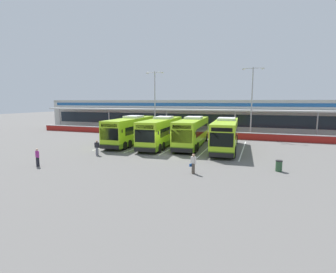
{
  "coord_description": "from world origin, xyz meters",
  "views": [
    {
      "loc": [
        10.05,
        -25.7,
        5.81
      ],
      "look_at": [
        -0.13,
        3.0,
        1.6
      ],
      "focal_mm": 27.46,
      "sensor_mm": 36.0,
      "label": 1
    }
  ],
  "objects_px": {
    "pedestrian_with_handbag": "(193,163)",
    "coach_bus_centre": "(192,132)",
    "lamp_post_west": "(155,98)",
    "coach_bus_left_centre": "(161,132)",
    "pedestrian_in_dark_coat": "(37,157)",
    "pedestrian_child": "(97,147)",
    "coach_bus_right_centre": "(225,135)",
    "coach_bus_leftmost": "(131,131)",
    "litter_bin": "(279,166)",
    "lamp_post_centre": "(252,98)"
  },
  "relations": [
    {
      "from": "coach_bus_leftmost",
      "to": "pedestrian_child",
      "type": "relative_size",
      "value": 7.58
    },
    {
      "from": "coach_bus_leftmost",
      "to": "coach_bus_right_centre",
      "type": "distance_m",
      "value": 12.76
    },
    {
      "from": "pedestrian_child",
      "to": "lamp_post_west",
      "type": "distance_m",
      "value": 20.69
    },
    {
      "from": "coach_bus_leftmost",
      "to": "litter_bin",
      "type": "bearing_deg",
      "value": -25.12
    },
    {
      "from": "coach_bus_left_centre",
      "to": "lamp_post_west",
      "type": "bearing_deg",
      "value": 116.03
    },
    {
      "from": "coach_bus_centre",
      "to": "pedestrian_child",
      "type": "bearing_deg",
      "value": -132.23
    },
    {
      "from": "pedestrian_with_handbag",
      "to": "pedestrian_child",
      "type": "relative_size",
      "value": 1.0
    },
    {
      "from": "pedestrian_with_handbag",
      "to": "pedestrian_child",
      "type": "height_order",
      "value": "same"
    },
    {
      "from": "coach_bus_right_centre",
      "to": "pedestrian_child",
      "type": "relative_size",
      "value": 7.58
    },
    {
      "from": "coach_bus_left_centre",
      "to": "pedestrian_child",
      "type": "distance_m",
      "value": 9.17
    },
    {
      "from": "pedestrian_in_dark_coat",
      "to": "litter_bin",
      "type": "xyz_separation_m",
      "value": [
        20.29,
        5.43,
        -0.41
      ]
    },
    {
      "from": "coach_bus_left_centre",
      "to": "litter_bin",
      "type": "height_order",
      "value": "coach_bus_left_centre"
    },
    {
      "from": "coach_bus_leftmost",
      "to": "lamp_post_centre",
      "type": "bearing_deg",
      "value": 36.83
    },
    {
      "from": "lamp_post_centre",
      "to": "pedestrian_in_dark_coat",
      "type": "bearing_deg",
      "value": -124.35
    },
    {
      "from": "coach_bus_right_centre",
      "to": "pedestrian_with_handbag",
      "type": "relative_size",
      "value": 7.58
    },
    {
      "from": "coach_bus_left_centre",
      "to": "litter_bin",
      "type": "xyz_separation_m",
      "value": [
        13.69,
        -8.4,
        -1.32
      ]
    },
    {
      "from": "coach_bus_centre",
      "to": "pedestrian_with_handbag",
      "type": "height_order",
      "value": "coach_bus_centre"
    },
    {
      "from": "coach_bus_leftmost",
      "to": "pedestrian_in_dark_coat",
      "type": "relative_size",
      "value": 7.58
    },
    {
      "from": "coach_bus_centre",
      "to": "pedestrian_with_handbag",
      "type": "bearing_deg",
      "value": -75.42
    },
    {
      "from": "pedestrian_child",
      "to": "coach_bus_right_centre",
      "type": "bearing_deg",
      "value": 32.3
    },
    {
      "from": "coach_bus_leftmost",
      "to": "pedestrian_in_dark_coat",
      "type": "xyz_separation_m",
      "value": [
        -2.08,
        -13.96,
        -0.91
      ]
    },
    {
      "from": "coach_bus_leftmost",
      "to": "coach_bus_right_centre",
      "type": "height_order",
      "value": "same"
    },
    {
      "from": "coach_bus_right_centre",
      "to": "lamp_post_centre",
      "type": "xyz_separation_m",
      "value": [
        2.53,
        11.59,
        4.5
      ]
    },
    {
      "from": "coach_bus_left_centre",
      "to": "coach_bus_right_centre",
      "type": "xyz_separation_m",
      "value": [
        8.23,
        -0.01,
        0.0
      ]
    },
    {
      "from": "pedestrian_with_handbag",
      "to": "coach_bus_centre",
      "type": "bearing_deg",
      "value": 104.58
    },
    {
      "from": "coach_bus_right_centre",
      "to": "pedestrian_in_dark_coat",
      "type": "bearing_deg",
      "value": -137.04
    },
    {
      "from": "coach_bus_centre",
      "to": "lamp_post_west",
      "type": "relative_size",
      "value": 1.12
    },
    {
      "from": "lamp_post_centre",
      "to": "lamp_post_west",
      "type": "bearing_deg",
      "value": 178.81
    },
    {
      "from": "coach_bus_centre",
      "to": "lamp_post_centre",
      "type": "bearing_deg",
      "value": 56.63
    },
    {
      "from": "coach_bus_leftmost",
      "to": "lamp_post_centre",
      "type": "distance_m",
      "value": 19.62
    },
    {
      "from": "pedestrian_child",
      "to": "pedestrian_in_dark_coat",
      "type": "bearing_deg",
      "value": -110.73
    },
    {
      "from": "coach_bus_left_centre",
      "to": "coach_bus_centre",
      "type": "height_order",
      "value": "same"
    },
    {
      "from": "lamp_post_west",
      "to": "lamp_post_centre",
      "type": "distance_m",
      "value": 16.59
    },
    {
      "from": "coach_bus_left_centre",
      "to": "lamp_post_centre",
      "type": "distance_m",
      "value": 16.44
    },
    {
      "from": "coach_bus_left_centre",
      "to": "pedestrian_in_dark_coat",
      "type": "distance_m",
      "value": 15.35
    },
    {
      "from": "pedestrian_with_handbag",
      "to": "lamp_post_centre",
      "type": "xyz_separation_m",
      "value": [
        3.66,
        22.98,
        5.43
      ]
    },
    {
      "from": "pedestrian_with_handbag",
      "to": "lamp_post_west",
      "type": "bearing_deg",
      "value": 119.0
    },
    {
      "from": "coach_bus_leftmost",
      "to": "coach_bus_left_centre",
      "type": "height_order",
      "value": "same"
    },
    {
      "from": "pedestrian_in_dark_coat",
      "to": "lamp_post_west",
      "type": "xyz_separation_m",
      "value": [
        0.78,
        25.75,
        5.42
      ]
    },
    {
      "from": "coach_bus_centre",
      "to": "lamp_post_west",
      "type": "bearing_deg",
      "value": 131.79
    },
    {
      "from": "coach_bus_leftmost",
      "to": "pedestrian_in_dark_coat",
      "type": "distance_m",
      "value": 14.15
    },
    {
      "from": "pedestrian_with_handbag",
      "to": "coach_bus_leftmost",
      "type": "bearing_deg",
      "value": 135.22
    },
    {
      "from": "coach_bus_leftmost",
      "to": "lamp_post_centre",
      "type": "height_order",
      "value": "lamp_post_centre"
    },
    {
      "from": "coach_bus_leftmost",
      "to": "pedestrian_child",
      "type": "height_order",
      "value": "coach_bus_leftmost"
    },
    {
      "from": "coach_bus_left_centre",
      "to": "pedestrian_with_handbag",
      "type": "distance_m",
      "value": 13.47
    },
    {
      "from": "coach_bus_leftmost",
      "to": "litter_bin",
      "type": "distance_m",
      "value": 20.15
    },
    {
      "from": "coach_bus_right_centre",
      "to": "pedestrian_with_handbag",
      "type": "bearing_deg",
      "value": -95.66
    },
    {
      "from": "coach_bus_right_centre",
      "to": "lamp_post_centre",
      "type": "height_order",
      "value": "lamp_post_centre"
    },
    {
      "from": "coach_bus_leftmost",
      "to": "lamp_post_west",
      "type": "relative_size",
      "value": 1.12
    },
    {
      "from": "lamp_post_west",
      "to": "pedestrian_child",
      "type": "bearing_deg",
      "value": -85.9
    }
  ]
}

